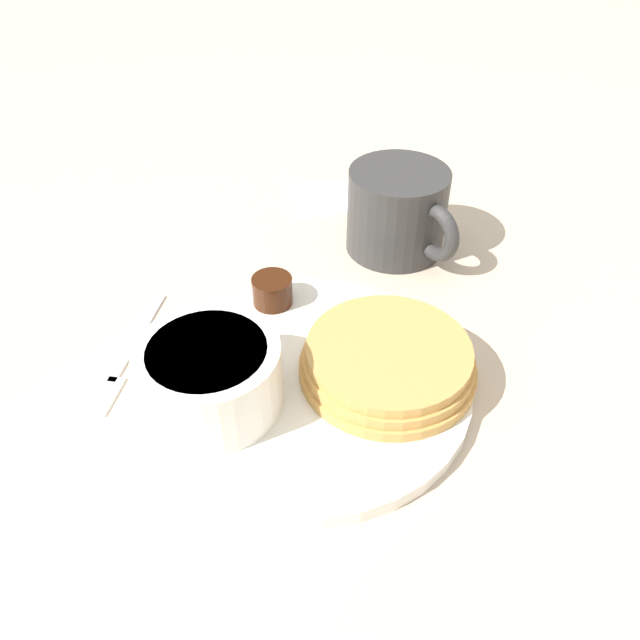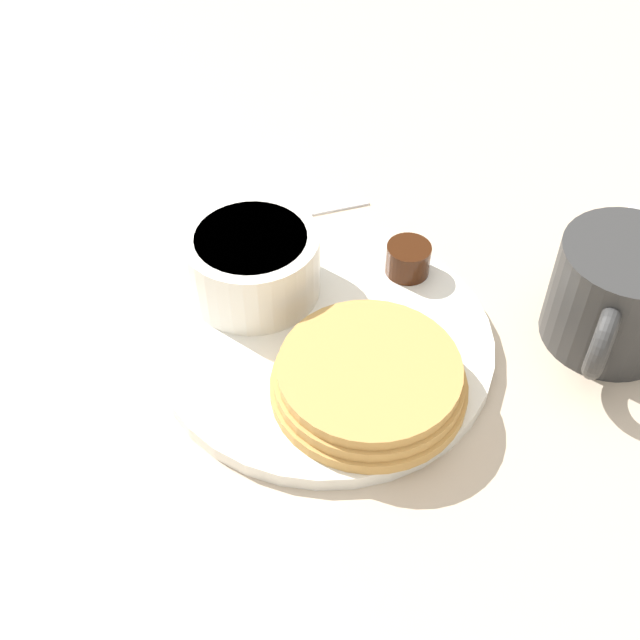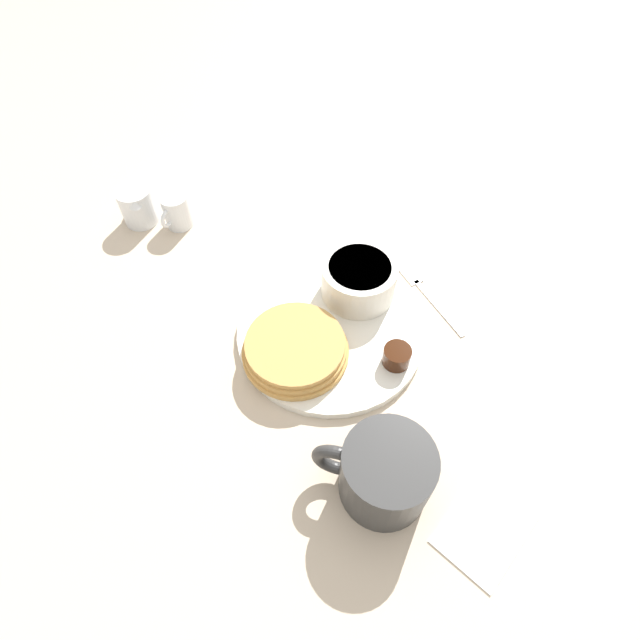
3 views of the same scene
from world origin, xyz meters
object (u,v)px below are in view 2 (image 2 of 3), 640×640
Objects in this scene: bowl at (253,261)px; fork at (270,220)px; plate at (326,342)px; coffee_mug at (617,297)px.

bowl is 0.10m from fork.
plate is 0.08m from bowl.
fork is at bearing -35.21° from plate.
coffee_mug is at bearing -151.74° from bowl.
coffee_mug reaches higher than bowl.
coffee_mug is at bearing -140.15° from plate.
coffee_mug is 1.03× the size of fork.
plate is 2.42× the size of bowl.
coffee_mug reaches higher than plate.
fork is at bearing 8.90° from coffee_mug.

